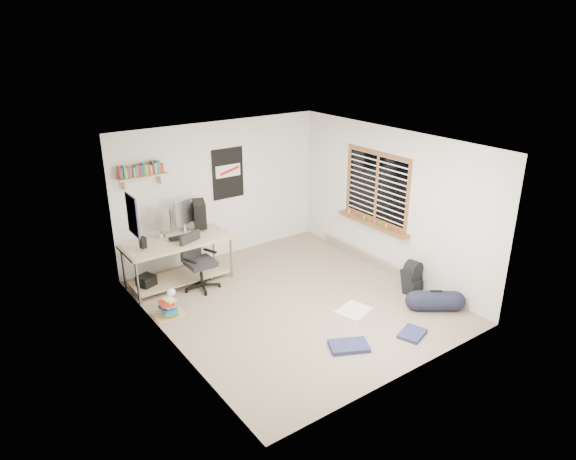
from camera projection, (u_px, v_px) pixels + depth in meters
floor at (294, 302)px, 8.02m from camera, size 4.00×4.50×0.01m
ceiling at (295, 143)px, 7.10m from camera, size 4.00×4.50×0.01m
back_wall at (221, 191)px, 9.26m from camera, size 4.00×0.01×2.50m
left_wall at (166, 260)px, 6.47m from camera, size 0.01×4.50×2.50m
right_wall at (390, 202)px, 8.64m from camera, size 0.01×4.50×2.50m
desk at (179, 263)px, 8.48m from camera, size 1.81×0.93×0.80m
monitor_left at (160, 224)px, 8.39m from camera, size 0.34×0.28×0.39m
monitor_right at (184, 217)px, 8.65m from camera, size 0.40×0.23×0.43m
pc_tower at (199, 214)px, 8.80m from camera, size 0.34×0.46×0.44m
keyboard at (180, 237)px, 8.37m from camera, size 0.36×0.14×0.02m
speaker_left at (143, 243)px, 7.95m from camera, size 0.11×0.11×0.18m
speaker_right at (199, 222)px, 8.79m from camera, size 0.10×0.10×0.17m
office_chair at (200, 260)px, 8.27m from camera, size 0.79×0.79×0.93m
wall_shelf at (143, 176)px, 8.20m from camera, size 0.80×0.22×0.24m
poster_back_wall at (228, 173)px, 9.22m from camera, size 0.62×0.03×0.92m
poster_left_wall at (132, 215)px, 7.30m from camera, size 0.02×0.42×0.60m
window at (376, 187)px, 8.76m from camera, size 0.10×1.50×1.26m
baseboard_heater at (371, 259)px, 9.27m from camera, size 0.08×2.50×0.18m
backpack at (412, 280)px, 8.26m from camera, size 0.36×0.30×0.43m
duffel_bag at (435, 302)px, 7.73m from camera, size 0.43×0.43×0.60m
tshirt at (354, 311)px, 7.71m from camera, size 0.57×0.51×0.04m
jeans_a at (349, 346)px, 6.84m from camera, size 0.61×0.52×0.06m
jeans_b at (412, 334)px, 7.13m from camera, size 0.47×0.41×0.05m
book_stack at (168, 306)px, 7.59m from camera, size 0.56×0.52×0.31m
desk_lamp at (169, 292)px, 7.51m from camera, size 0.20×0.25×0.22m
subwoofer at (147, 283)px, 8.28m from camera, size 0.32×0.32×0.27m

